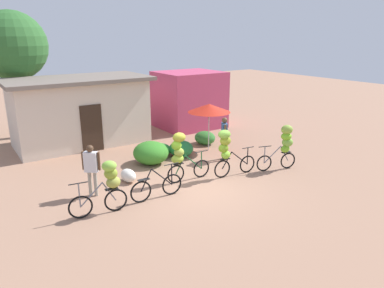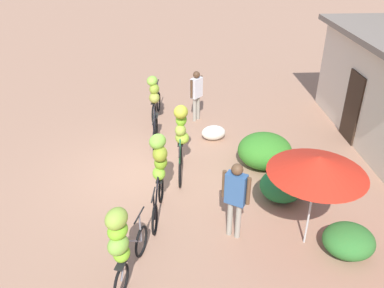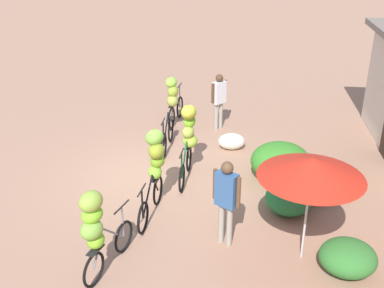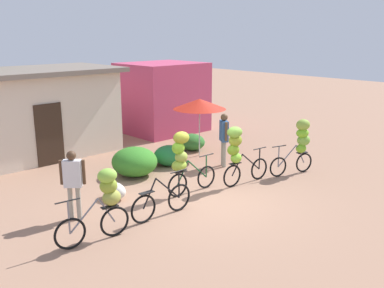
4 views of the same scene
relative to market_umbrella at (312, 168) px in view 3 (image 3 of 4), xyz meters
name	(u,v)px [view 3 (image 3 of 4)]	position (x,y,z in m)	size (l,w,h in m)	color
ground_plane	(158,176)	(-2.72, -3.05, -1.82)	(60.00, 60.00, 0.00)	#9E735B
hedge_bush_front_left	(281,162)	(-2.90, -0.20, -1.39)	(1.34, 1.39, 0.87)	#357E25
hedge_bush_front_right	(312,186)	(-2.18, 0.45, -1.57)	(0.97, 1.08, 0.50)	#27792E
hedge_bush_mid	(289,198)	(-1.48, -0.12, -1.50)	(0.99, 0.98, 0.65)	#237237
hedge_bush_by_door	(348,258)	(0.33, 0.72, -1.52)	(0.90, 0.98, 0.60)	#30752E
market_umbrella	(312,168)	(0.00, 0.00, 0.00)	(1.80, 1.80, 2.00)	beige
bicycle_leftmost	(173,98)	(-5.74, -3.09, -0.93)	(1.62, 0.46, 1.52)	black
bicycle_near_pile	(167,136)	(-4.20, -3.05, -1.45)	(1.72, 0.15, 1.02)	black
bicycle_center_loaded	(188,135)	(-2.91, -2.35, -0.81)	(1.64, 0.42, 1.72)	black
bicycle_by_shop	(155,164)	(-1.35, -2.87, -0.79)	(1.70, 0.46, 1.72)	black
bicycle_rightmost	(96,226)	(0.84, -3.46, -0.81)	(1.53, 0.64, 1.68)	black
produce_sack	(232,141)	(-4.38, -1.36, -1.60)	(0.70, 0.44, 0.44)	silver
person_vendor	(219,96)	(-5.74, -1.78, -0.82)	(0.45, 0.42, 1.63)	gray
person_bystander	(226,195)	(-0.28, -1.39, -0.77)	(0.38, 0.51, 1.71)	gray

